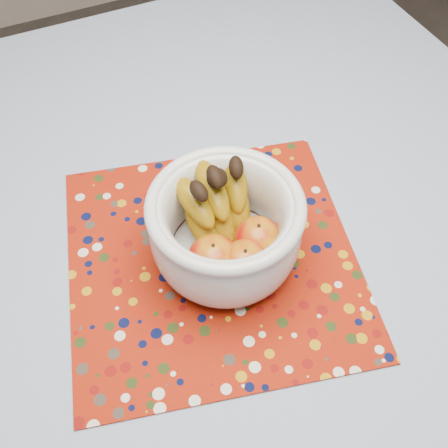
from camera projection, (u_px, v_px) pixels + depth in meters
name	position (u px, v px, depth m)	size (l,w,h in m)	color
table	(218.00, 237.00, 0.97)	(1.20, 1.20, 0.75)	brown
tablecloth	(218.00, 210.00, 0.91)	(1.32, 1.32, 0.01)	slate
placemat	(212.00, 258.00, 0.84)	(0.45, 0.45, 0.00)	maroon
fruit_bowl	(225.00, 224.00, 0.78)	(0.23, 0.23, 0.17)	silver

